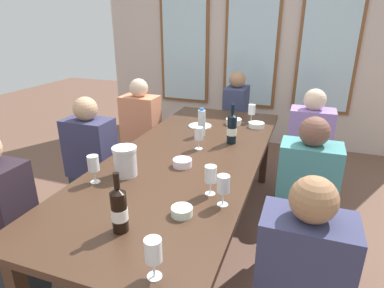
# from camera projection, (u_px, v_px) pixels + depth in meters

# --- Properties ---
(ground_plane) EXTENTS (12.00, 12.00, 0.00)m
(ground_plane) POSITION_uv_depth(u_px,v_px,m) (188.00, 238.00, 2.64)
(ground_plane) COLOR brown
(back_wall_with_windows) EXTENTS (4.24, 0.10, 2.90)m
(back_wall_with_windows) POSITION_uv_depth(u_px,v_px,m) (252.00, 36.00, 4.28)
(back_wall_with_windows) COLOR beige
(back_wall_with_windows) RESTS_ON ground
(dining_table) EXTENTS (1.04, 2.59, 0.74)m
(dining_table) POSITION_uv_depth(u_px,v_px,m) (188.00, 163.00, 2.39)
(dining_table) COLOR #432B1D
(dining_table) RESTS_ON ground
(white_plate_0) EXTENTS (0.21, 0.21, 0.01)m
(white_plate_0) POSITION_uv_depth(u_px,v_px,m) (200.00, 126.00, 2.99)
(white_plate_0) COLOR white
(white_plate_0) RESTS_ON dining_table
(metal_pitcher) EXTENTS (0.16, 0.16, 0.19)m
(metal_pitcher) POSITION_uv_depth(u_px,v_px,m) (125.00, 161.00, 2.03)
(metal_pitcher) COLOR silver
(metal_pitcher) RESTS_ON dining_table
(wine_bottle_0) EXTENTS (0.08, 0.08, 0.32)m
(wine_bottle_0) POSITION_uv_depth(u_px,v_px,m) (232.00, 129.00, 2.55)
(wine_bottle_0) COLOR black
(wine_bottle_0) RESTS_ON dining_table
(wine_bottle_1) EXTENTS (0.08, 0.08, 0.30)m
(wine_bottle_1) POSITION_uv_depth(u_px,v_px,m) (119.00, 210.00, 1.48)
(wine_bottle_1) COLOR black
(wine_bottle_1) RESTS_ON dining_table
(tasting_bowl_0) EXTENTS (0.11, 0.11, 0.05)m
(tasting_bowl_0) POSITION_uv_depth(u_px,v_px,m) (182.00, 211.00, 1.63)
(tasting_bowl_0) COLOR white
(tasting_bowl_0) RESTS_ON dining_table
(tasting_bowl_1) EXTENTS (0.13, 0.13, 0.05)m
(tasting_bowl_1) POSITION_uv_depth(u_px,v_px,m) (182.00, 163.00, 2.18)
(tasting_bowl_1) COLOR white
(tasting_bowl_1) RESTS_ON dining_table
(tasting_bowl_2) EXTENTS (0.15, 0.15, 0.05)m
(tasting_bowl_2) POSITION_uv_depth(u_px,v_px,m) (234.00, 122.00, 3.04)
(tasting_bowl_2) COLOR white
(tasting_bowl_2) RESTS_ON dining_table
(tasting_bowl_3) EXTENTS (0.14, 0.14, 0.05)m
(tasting_bowl_3) POSITION_uv_depth(u_px,v_px,m) (256.00, 125.00, 2.96)
(tasting_bowl_3) COLOR white
(tasting_bowl_3) RESTS_ON dining_table
(water_bottle) EXTENTS (0.06, 0.06, 0.24)m
(water_bottle) POSITION_uv_depth(u_px,v_px,m) (202.00, 123.00, 2.72)
(water_bottle) COLOR white
(water_bottle) RESTS_ON dining_table
(wine_glass_0) EXTENTS (0.07, 0.07, 0.17)m
(wine_glass_0) POSITION_uv_depth(u_px,v_px,m) (252.00, 110.00, 3.07)
(wine_glass_0) COLOR white
(wine_glass_0) RESTS_ON dining_table
(wine_glass_1) EXTENTS (0.07, 0.07, 0.17)m
(wine_glass_1) POSITION_uv_depth(u_px,v_px,m) (153.00, 251.00, 1.21)
(wine_glass_1) COLOR white
(wine_glass_1) RESTS_ON dining_table
(wine_glass_2) EXTENTS (0.07, 0.07, 0.17)m
(wine_glass_2) POSITION_uv_depth(u_px,v_px,m) (93.00, 165.00, 1.93)
(wine_glass_2) COLOR white
(wine_glass_2) RESTS_ON dining_table
(wine_glass_3) EXTENTS (0.07, 0.07, 0.17)m
(wine_glass_3) POSITION_uv_depth(u_px,v_px,m) (211.00, 176.00, 1.80)
(wine_glass_3) COLOR white
(wine_glass_3) RESTS_ON dining_table
(wine_glass_4) EXTENTS (0.07, 0.07, 0.17)m
(wine_glass_4) POSITION_uv_depth(u_px,v_px,m) (199.00, 135.00, 2.43)
(wine_glass_4) COLOR white
(wine_glass_4) RESTS_ON dining_table
(wine_glass_5) EXTENTS (0.07, 0.07, 0.17)m
(wine_glass_5) POSITION_uv_depth(u_px,v_px,m) (223.00, 185.00, 1.69)
(wine_glass_5) COLOR white
(wine_glass_5) RESTS_ON dining_table
(seated_person_0) EXTENTS (0.38, 0.24, 1.11)m
(seated_person_0) POSITION_uv_depth(u_px,v_px,m) (2.00, 225.00, 1.92)
(seated_person_0) COLOR #2B3237
(seated_person_0) RESTS_ON ground
(seated_person_2) EXTENTS (0.38, 0.24, 1.11)m
(seated_person_2) POSITION_uv_depth(u_px,v_px,m) (141.00, 133.00, 3.45)
(seated_person_2) COLOR #23212C
(seated_person_2) RESTS_ON ground
(seated_person_3) EXTENTS (0.38, 0.24, 1.11)m
(seated_person_3) POSITION_uv_depth(u_px,v_px,m) (308.00, 152.00, 2.98)
(seated_person_3) COLOR #2F2C2E
(seated_person_3) RESTS_ON ground
(seated_person_4) EXTENTS (0.38, 0.24, 1.11)m
(seated_person_4) POSITION_uv_depth(u_px,v_px,m) (92.00, 166.00, 2.69)
(seated_person_4) COLOR #233143
(seated_person_4) RESTS_ON ground
(seated_person_5) EXTENTS (0.38, 0.24, 1.11)m
(seated_person_5) POSITION_uv_depth(u_px,v_px,m) (305.00, 200.00, 2.19)
(seated_person_5) COLOR #33213A
(seated_person_5) RESTS_ON ground
(seated_person_6) EXTENTS (0.24, 0.38, 1.11)m
(seated_person_6) POSITION_uv_depth(u_px,v_px,m) (235.00, 121.00, 3.89)
(seated_person_6) COLOR #2D2936
(seated_person_6) RESTS_ON ground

